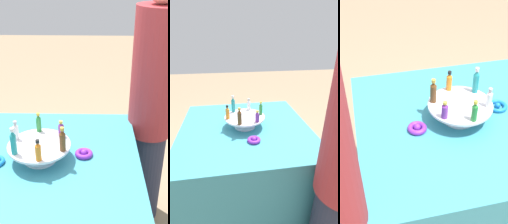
% 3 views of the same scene
% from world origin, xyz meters
% --- Properties ---
extents(ground_plane, '(12.00, 12.00, 0.00)m').
position_xyz_m(ground_plane, '(0.00, 0.00, 0.00)').
color(ground_plane, '#997F60').
extents(party_table, '(1.02, 1.02, 0.77)m').
position_xyz_m(party_table, '(0.00, 0.00, 0.39)').
color(party_table, teal).
rests_on(party_table, ground_plane).
extents(display_stand, '(0.32, 0.32, 0.09)m').
position_xyz_m(display_stand, '(0.00, 0.00, 0.83)').
color(display_stand, silver).
rests_on(display_stand, party_table).
extents(bottle_purple, '(0.03, 0.03, 0.09)m').
position_xyz_m(bottle_purple, '(0.10, 0.08, 0.90)').
color(bottle_purple, '#702D93').
rests_on(bottle_purple, display_stand).
extents(bottle_green, '(0.03, 0.03, 0.11)m').
position_xyz_m(bottle_green, '(-0.02, 0.13, 0.91)').
color(bottle_green, '#288438').
rests_on(bottle_green, display_stand).
extents(bottle_clear, '(0.03, 0.03, 0.10)m').
position_xyz_m(bottle_clear, '(-0.12, 0.05, 0.91)').
color(bottle_clear, silver).
rests_on(bottle_clear, display_stand).
extents(bottle_teal, '(0.03, 0.03, 0.14)m').
position_xyz_m(bottle_teal, '(-0.10, -0.08, 0.93)').
color(bottle_teal, teal).
rests_on(bottle_teal, display_stand).
extents(bottle_orange, '(0.03, 0.03, 0.11)m').
position_xyz_m(bottle_orange, '(0.02, -0.13, 0.91)').
color(bottle_orange, orange).
rests_on(bottle_orange, display_stand).
extents(bottle_brown, '(0.03, 0.03, 0.13)m').
position_xyz_m(bottle_brown, '(0.12, -0.05, 0.92)').
color(bottle_brown, brown).
rests_on(bottle_brown, display_stand).
extents(ribbon_bow_blue, '(0.10, 0.10, 0.03)m').
position_xyz_m(ribbon_bow_blue, '(-0.22, -0.04, 0.78)').
color(ribbon_bow_blue, blue).
rests_on(ribbon_bow_blue, party_table).
extents(ribbon_bow_purple, '(0.09, 0.09, 0.04)m').
position_xyz_m(ribbon_bow_purple, '(0.22, 0.04, 0.78)').
color(ribbon_bow_purple, purple).
rests_on(ribbon_bow_purple, party_table).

